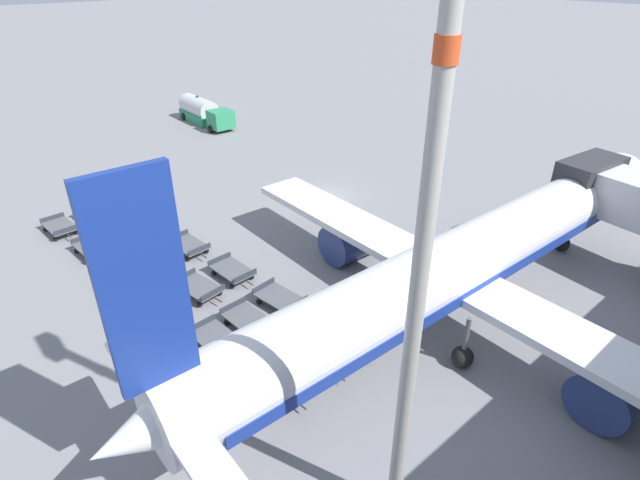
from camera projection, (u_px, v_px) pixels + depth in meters
name	position (u px, v px, depth m)	size (l,w,h in m)	color
ground_plane	(327.00, 196.00, 42.49)	(500.00, 500.00, 0.00)	gray
airplane	(464.00, 263.00, 26.46)	(31.93, 39.32, 12.89)	white
fuel_tanker_secondary	(203.00, 112.00, 61.02)	(9.76, 3.48, 3.18)	#2D8C5B
baggage_dolly_row_near_col_a	(60.00, 227.00, 36.56)	(3.60, 1.95, 0.92)	#515459
baggage_dolly_row_near_col_b	(92.00, 248.00, 33.86)	(3.60, 1.97, 0.92)	#515459
baggage_dolly_row_near_col_c	(122.00, 275.00, 30.96)	(3.64, 2.14, 0.92)	#515459
baggage_dolly_row_near_col_d	(163.00, 305.00, 28.30)	(3.64, 2.12, 0.92)	#515459
baggage_dolly_row_near_col_e	(217.00, 340.00, 25.70)	(3.60, 1.97, 0.92)	#515459
baggage_dolly_row_near_col_f	(274.00, 383.00, 23.05)	(3.60, 1.97, 0.92)	#515459
baggage_dolly_row_mid_a_col_a	(92.00, 216.00, 38.20)	(3.60, 1.96, 0.92)	#515459
baggage_dolly_row_mid_a_col_b	(120.00, 237.00, 35.27)	(3.64, 2.09, 0.92)	#515459
baggage_dolly_row_mid_a_col_c	(156.00, 259.00, 32.61)	(3.60, 1.96, 0.92)	#515459
baggage_dolly_row_mid_a_col_d	(199.00, 288.00, 29.77)	(3.65, 2.16, 0.92)	#515459
baggage_dolly_row_mid_a_col_e	(248.00, 320.00, 27.09)	(3.59, 1.94, 0.92)	#515459
baggage_dolly_row_mid_a_col_f	(312.00, 358.00, 24.49)	(3.62, 2.03, 0.92)	#515459
baggage_dolly_row_mid_b_col_a	(121.00, 207.00, 39.57)	(3.61, 1.99, 0.92)	#515459
baggage_dolly_row_mid_b_col_b	(152.00, 224.00, 36.93)	(3.62, 2.02, 0.92)	#515459
baggage_dolly_row_mid_b_col_c	(189.00, 246.00, 34.18)	(3.61, 1.98, 0.92)	#515459
baggage_dolly_row_mid_b_col_d	(232.00, 271.00, 31.41)	(3.59, 1.94, 0.92)	#515459
baggage_dolly_row_mid_b_col_e	(280.00, 299.00, 28.82)	(3.63, 2.07, 0.92)	#515459
baggage_dolly_row_mid_b_col_f	(342.00, 337.00, 25.87)	(3.64, 2.11, 0.92)	#515459
apron_light_mast	(427.00, 211.00, 12.35)	(2.00, 0.70, 20.42)	#ADA89E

